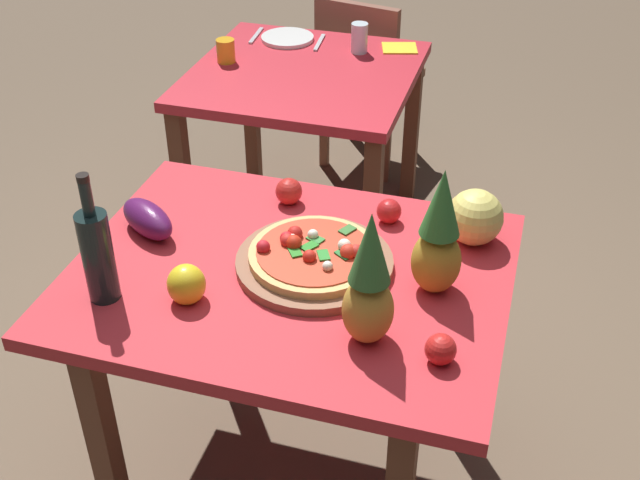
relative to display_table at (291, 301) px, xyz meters
The scene contains 22 objects.
ground_plane 0.66m from the display_table, ahead, with size 10.00×10.00×0.00m, color brown.
display_table is the anchor object (origin of this frame).
background_table 1.29m from the display_table, 105.89° to the left, with size 0.85×0.86×0.76m.
dining_chair 1.92m from the display_table, 97.85° to the left, with size 0.47×0.47×0.85m.
pizza_board 0.13m from the display_table, 31.18° to the left, with size 0.41×0.41×0.03m, color brown.
pizza 0.16m from the display_table, 33.07° to the left, with size 0.34×0.34×0.06m.
wine_bottle 0.51m from the display_table, 150.41° to the right, with size 0.08×0.08×0.34m.
pineapple_left 0.44m from the display_table, ahead, with size 0.12×0.12×0.34m.
pineapple_right 0.41m from the display_table, 37.91° to the right, with size 0.12×0.12×0.34m.
melon 0.53m from the display_table, 31.75° to the left, with size 0.15×0.15×0.15m, color #E5D567.
bell_pepper 0.31m from the display_table, 137.76° to the right, with size 0.09×0.09×0.10m, color yellow.
eggplant 0.45m from the display_table, behind, with size 0.20×0.09×0.09m, color #52184E.
tomato_beside_pepper 0.38m from the display_table, 56.63° to the left, with size 0.07×0.07×0.07m, color red.
tomato_at_corner 0.51m from the display_table, 167.51° to the right, with size 0.06×0.06×0.06m, color red.
tomato_by_bottle 0.50m from the display_table, 27.81° to the right, with size 0.07×0.07×0.07m, color red.
tomato_near_board 0.35m from the display_table, 108.56° to the left, with size 0.08×0.08×0.08m, color red.
drinking_glass_juice 1.41m from the display_table, 118.54° to the left, with size 0.07×0.07×0.09m, color gold.
drinking_glass_water 1.50m from the display_table, 97.36° to the left, with size 0.07×0.07×0.12m, color silver.
dinner_plate 1.61m from the display_table, 108.59° to the left, with size 0.22×0.22×0.02m, color white.
fork_utensil 1.66m from the display_table, 113.18° to the left, with size 0.02×0.18×0.01m, color silver.
knife_utensil 1.57m from the display_table, 103.73° to the left, with size 0.02×0.18×0.01m, color silver.
napkin_folded 1.56m from the display_table, 91.49° to the left, with size 0.14×0.12×0.01m, color yellow.
Camera 1 is at (0.54, -1.55, 2.00)m, focal length 45.14 mm.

